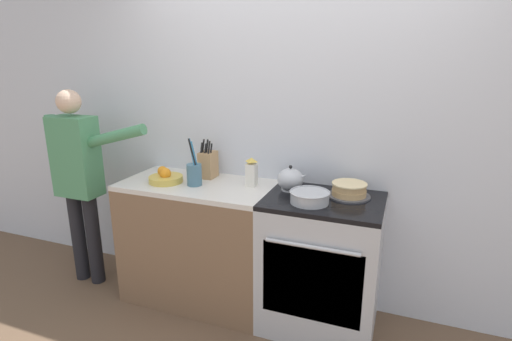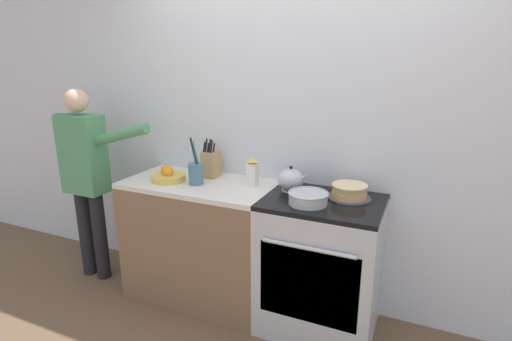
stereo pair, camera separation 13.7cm
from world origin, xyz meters
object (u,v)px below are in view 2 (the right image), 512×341
(stove_range, at_px, (320,265))
(knife_block, at_px, (211,163))
(mixing_bowl, at_px, (308,198))
(milk_carton, at_px, (253,172))
(layer_cake, at_px, (349,192))
(utensil_crock, at_px, (196,173))
(fruit_bowl, at_px, (168,176))
(person_baker, at_px, (86,170))
(tea_kettle, at_px, (291,180))

(stove_range, height_order, knife_block, knife_block)
(mixing_bowl, bearing_deg, milk_carton, 157.77)
(knife_block, bearing_deg, layer_cake, -3.25)
(utensil_crock, bearing_deg, mixing_bowl, -3.94)
(stove_range, height_order, fruit_bowl, fruit_bowl)
(stove_range, distance_m, person_baker, 1.97)
(utensil_crock, bearing_deg, knife_block, 89.46)
(tea_kettle, xyz_separation_m, knife_block, (-0.66, 0.07, 0.03))
(milk_carton, bearing_deg, utensil_crock, -161.13)
(knife_block, bearing_deg, mixing_bowl, -17.50)
(layer_cake, xyz_separation_m, milk_carton, (-0.68, -0.02, 0.05))
(tea_kettle, distance_m, mixing_bowl, 0.27)
(layer_cake, height_order, knife_block, knife_block)
(layer_cake, xyz_separation_m, knife_block, (-1.06, 0.06, 0.06))
(layer_cake, xyz_separation_m, person_baker, (-2.05, -0.22, -0.03))
(layer_cake, bearing_deg, stove_range, -143.98)
(mixing_bowl, xyz_separation_m, fruit_bowl, (-1.08, 0.05, -0.00))
(tea_kettle, xyz_separation_m, milk_carton, (-0.28, -0.01, 0.02))
(tea_kettle, relative_size, milk_carton, 1.07)
(fruit_bowl, bearing_deg, layer_cake, 6.85)
(mixing_bowl, relative_size, milk_carton, 1.23)
(tea_kettle, bearing_deg, utensil_crock, -167.94)
(layer_cake, relative_size, utensil_crock, 0.81)
(utensil_crock, relative_size, fruit_bowl, 1.40)
(tea_kettle, bearing_deg, knife_block, 174.31)
(utensil_crock, distance_m, person_baker, 0.99)
(layer_cake, distance_m, utensil_crock, 1.07)
(person_baker, bearing_deg, fruit_bowl, -6.27)
(layer_cake, relative_size, knife_block, 0.95)
(tea_kettle, height_order, person_baker, person_baker)
(layer_cake, bearing_deg, fruit_bowl, -173.15)
(milk_carton, bearing_deg, stove_range, -9.16)
(layer_cake, height_order, tea_kettle, tea_kettle)
(stove_range, relative_size, layer_cake, 3.35)
(stove_range, height_order, tea_kettle, tea_kettle)
(milk_carton, bearing_deg, person_baker, -171.64)
(mixing_bowl, relative_size, utensil_crock, 0.74)
(knife_block, height_order, milk_carton, knife_block)
(mixing_bowl, bearing_deg, person_baker, -179.62)
(tea_kettle, bearing_deg, milk_carton, -177.78)
(tea_kettle, distance_m, milk_carton, 0.28)
(milk_carton, height_order, person_baker, person_baker)
(layer_cake, distance_m, knife_block, 1.06)
(tea_kettle, xyz_separation_m, mixing_bowl, (0.18, -0.20, -0.04))
(utensil_crock, bearing_deg, milk_carton, 18.87)
(layer_cake, bearing_deg, tea_kettle, -179.14)
(knife_block, bearing_deg, person_baker, -164.30)
(utensil_crock, relative_size, milk_carton, 1.67)
(layer_cake, bearing_deg, person_baker, -173.91)
(layer_cake, height_order, fruit_bowl, fruit_bowl)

